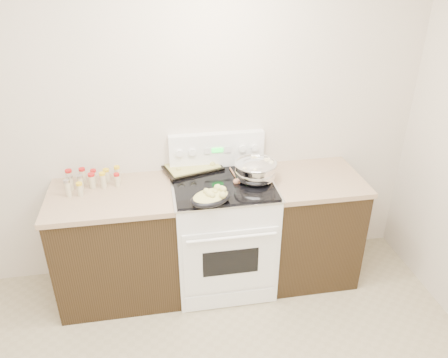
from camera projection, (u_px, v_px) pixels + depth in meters
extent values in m
cube|color=beige|center=(170.00, 118.00, 3.35)|extent=(4.00, 0.05, 2.70)
cube|color=black|center=(118.00, 247.00, 3.41)|extent=(0.90, 0.64, 0.88)
cube|color=brown|center=(111.00, 196.00, 3.19)|extent=(0.93, 0.67, 0.04)
cube|color=black|center=(309.00, 228.00, 3.64)|extent=(0.70, 0.64, 0.88)
cube|color=brown|center=(314.00, 179.00, 3.43)|extent=(0.73, 0.67, 0.04)
cube|color=white|center=(223.00, 235.00, 3.52)|extent=(0.76, 0.66, 0.92)
cube|color=white|center=(231.00, 262.00, 3.23)|extent=(0.70, 0.01, 0.55)
cube|color=black|center=(231.00, 262.00, 3.22)|extent=(0.42, 0.01, 0.22)
cylinder|color=white|center=(232.00, 238.00, 3.08)|extent=(0.65, 0.02, 0.02)
cube|color=white|center=(230.00, 300.00, 3.41)|extent=(0.70, 0.01, 0.14)
cube|color=silver|center=(223.00, 185.00, 3.30)|extent=(0.78, 0.68, 0.01)
cube|color=black|center=(223.00, 183.00, 3.29)|extent=(0.74, 0.64, 0.01)
cube|color=white|center=(217.00, 150.00, 3.48)|extent=(0.76, 0.07, 0.28)
cylinder|color=white|center=(179.00, 153.00, 3.39)|extent=(0.06, 0.02, 0.06)
cylinder|color=white|center=(192.00, 152.00, 3.40)|extent=(0.06, 0.02, 0.06)
cylinder|color=white|center=(242.00, 149.00, 3.46)|extent=(0.06, 0.02, 0.06)
cylinder|color=white|center=(255.00, 148.00, 3.48)|extent=(0.06, 0.02, 0.06)
cube|color=#19E533|center=(218.00, 150.00, 3.44)|extent=(0.09, 0.00, 0.04)
cube|color=silver|center=(207.00, 151.00, 3.42)|extent=(0.05, 0.00, 0.05)
cube|color=silver|center=(228.00, 150.00, 3.45)|extent=(0.05, 0.00, 0.05)
ellipsoid|color=silver|center=(255.00, 172.00, 3.30)|extent=(0.36, 0.36, 0.19)
cylinder|color=silver|center=(255.00, 179.00, 3.33)|extent=(0.17, 0.17, 0.01)
torus|color=silver|center=(256.00, 163.00, 3.26)|extent=(0.33, 0.33, 0.02)
cylinder|color=silver|center=(255.00, 170.00, 3.29)|extent=(0.30, 0.30, 0.11)
cylinder|color=brown|center=(256.00, 165.00, 3.27)|extent=(0.28, 0.28, 0.00)
cube|color=beige|center=(251.00, 163.00, 3.29)|extent=(0.04, 0.04, 0.03)
cube|color=beige|center=(249.00, 168.00, 3.21)|extent=(0.03, 0.03, 0.02)
cube|color=beige|center=(254.00, 158.00, 3.37)|extent=(0.04, 0.04, 0.02)
cube|color=beige|center=(266.00, 160.00, 3.33)|extent=(0.03, 0.03, 0.02)
cube|color=beige|center=(255.00, 170.00, 3.17)|extent=(0.03, 0.03, 0.02)
cube|color=beige|center=(244.00, 169.00, 3.19)|extent=(0.03, 0.03, 0.02)
cube|color=beige|center=(268.00, 160.00, 3.33)|extent=(0.03, 0.03, 0.02)
cube|color=beige|center=(265.00, 162.00, 3.29)|extent=(0.04, 0.04, 0.02)
cube|color=beige|center=(272.00, 163.00, 3.29)|extent=(0.04, 0.04, 0.02)
cube|color=beige|center=(255.00, 166.00, 3.24)|extent=(0.03, 0.03, 0.02)
cube|color=beige|center=(256.00, 158.00, 3.36)|extent=(0.03, 0.03, 0.02)
ellipsoid|color=black|center=(211.00, 198.00, 3.01)|extent=(0.36, 0.32, 0.08)
ellipsoid|color=tan|center=(211.00, 197.00, 3.00)|extent=(0.32, 0.28, 0.06)
sphere|color=tan|center=(209.00, 194.00, 2.97)|extent=(0.06, 0.06, 0.06)
sphere|color=tan|center=(222.00, 188.00, 3.03)|extent=(0.04, 0.04, 0.04)
sphere|color=tan|center=(212.00, 195.00, 2.95)|extent=(0.04, 0.04, 0.04)
sphere|color=tan|center=(223.00, 195.00, 2.96)|extent=(0.05, 0.05, 0.05)
sphere|color=tan|center=(218.00, 188.00, 3.04)|extent=(0.05, 0.05, 0.05)
sphere|color=tan|center=(215.00, 192.00, 3.00)|extent=(0.04, 0.04, 0.04)
sphere|color=tan|center=(223.00, 189.00, 3.02)|extent=(0.05, 0.05, 0.05)
sphere|color=tan|center=(206.00, 191.00, 2.99)|extent=(0.04, 0.04, 0.04)
cube|color=black|center=(192.00, 167.00, 3.50)|extent=(0.51, 0.42, 0.02)
cube|color=tan|center=(192.00, 166.00, 3.49)|extent=(0.45, 0.36, 0.02)
sphere|color=tan|center=(187.00, 160.00, 3.55)|extent=(0.04, 0.04, 0.04)
sphere|color=tan|center=(199.00, 160.00, 3.55)|extent=(0.04, 0.04, 0.04)
sphere|color=tan|center=(179.00, 169.00, 3.41)|extent=(0.04, 0.04, 0.04)
sphere|color=tan|center=(172.00, 162.00, 3.53)|extent=(0.04, 0.04, 0.04)
sphere|color=tan|center=(186.00, 164.00, 3.49)|extent=(0.03, 0.03, 0.03)
sphere|color=tan|center=(182.00, 160.00, 3.55)|extent=(0.03, 0.03, 0.03)
sphere|color=tan|center=(180.00, 161.00, 3.53)|extent=(0.04, 0.04, 0.04)
sphere|color=tan|center=(188.00, 160.00, 3.55)|extent=(0.03, 0.03, 0.03)
sphere|color=tan|center=(201.00, 158.00, 3.58)|extent=(0.03, 0.03, 0.03)
sphere|color=tan|center=(213.00, 164.00, 3.49)|extent=(0.04, 0.04, 0.04)
cylinder|color=#B07350|center=(235.00, 175.00, 3.38)|extent=(0.04, 0.26, 0.01)
sphere|color=#B07350|center=(236.00, 181.00, 3.28)|extent=(0.04, 0.04, 0.04)
sphere|color=#86BCC8|center=(257.00, 181.00, 3.25)|extent=(0.08, 0.08, 0.08)
cylinder|color=#86BCC8|center=(262.00, 172.00, 3.33)|extent=(0.14, 0.22, 0.07)
cylinder|color=#BFB28C|center=(70.00, 178.00, 3.29)|extent=(0.05, 0.05, 0.10)
cylinder|color=#B21414|center=(68.00, 171.00, 3.27)|extent=(0.05, 0.05, 0.02)
cylinder|color=#BFB28C|center=(83.00, 177.00, 3.30)|extent=(0.04, 0.04, 0.11)
cylinder|color=#B21414|center=(82.00, 169.00, 3.27)|extent=(0.05, 0.05, 0.02)
cylinder|color=#BFB28C|center=(94.00, 177.00, 3.32)|extent=(0.04, 0.04, 0.09)
cylinder|color=#B21414|center=(93.00, 171.00, 3.29)|extent=(0.04, 0.04, 0.02)
cylinder|color=#BFB28C|center=(107.00, 176.00, 3.34)|extent=(0.05, 0.05, 0.09)
cylinder|color=gold|center=(106.00, 170.00, 3.31)|extent=(0.05, 0.05, 0.02)
cylinder|color=#BFB28C|center=(118.00, 175.00, 3.34)|extent=(0.04, 0.04, 0.11)
cylinder|color=gold|center=(117.00, 167.00, 3.31)|extent=(0.04, 0.04, 0.02)
cylinder|color=#BFB28C|center=(70.00, 184.00, 3.22)|extent=(0.04, 0.04, 0.10)
cylinder|color=#B2B2B7|center=(69.00, 177.00, 3.19)|extent=(0.05, 0.05, 0.02)
cylinder|color=#BFB28C|center=(81.00, 183.00, 3.22)|extent=(0.04, 0.04, 0.10)
cylinder|color=#B2B2B7|center=(79.00, 176.00, 3.20)|extent=(0.05, 0.05, 0.02)
cylinder|color=#BFB28C|center=(92.00, 182.00, 3.24)|extent=(0.05, 0.05, 0.10)
cylinder|color=#B21414|center=(91.00, 175.00, 3.22)|extent=(0.05, 0.05, 0.02)
cylinder|color=#BFB28C|center=(103.00, 181.00, 3.24)|extent=(0.04, 0.04, 0.11)
cylinder|color=gold|center=(102.00, 174.00, 3.21)|extent=(0.05, 0.05, 0.02)
cylinder|color=#BFB28C|center=(117.00, 181.00, 3.27)|extent=(0.04, 0.04, 0.09)
cylinder|color=#B21414|center=(116.00, 175.00, 3.25)|extent=(0.04, 0.04, 0.02)
cylinder|color=#BFB28C|center=(68.00, 189.00, 3.13)|extent=(0.04, 0.04, 0.11)
cylinder|color=#B2B2B7|center=(67.00, 181.00, 3.10)|extent=(0.04, 0.04, 0.02)
cylinder|color=#BFB28C|center=(80.00, 190.00, 3.14)|extent=(0.04, 0.04, 0.09)
cylinder|color=gold|center=(79.00, 184.00, 3.12)|extent=(0.04, 0.04, 0.02)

